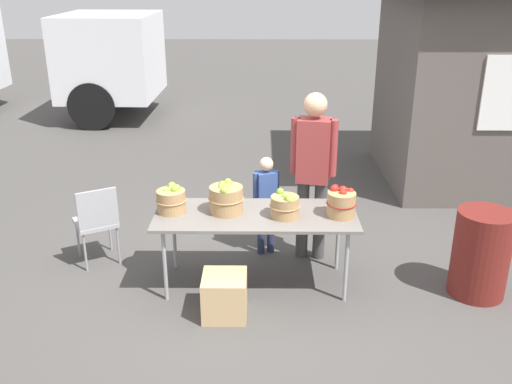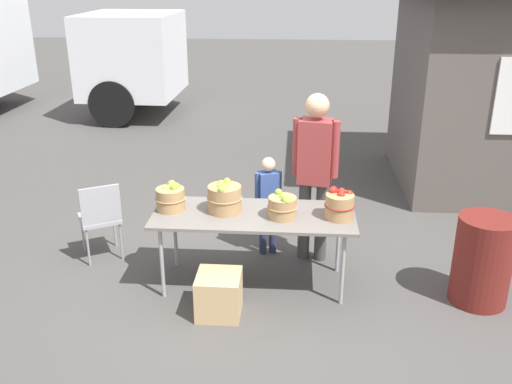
{
  "view_description": "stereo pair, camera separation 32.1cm",
  "coord_description": "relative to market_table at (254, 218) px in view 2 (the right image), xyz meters",
  "views": [
    {
      "loc": [
        0.05,
        -4.85,
        2.91
      ],
      "look_at": [
        0.0,
        0.3,
        0.85
      ],
      "focal_mm": 39.71,
      "sensor_mm": 36.0,
      "label": 1
    },
    {
      "loc": [
        0.37,
        -4.84,
        2.91
      ],
      "look_at": [
        0.0,
        0.3,
        0.85
      ],
      "focal_mm": 39.71,
      "sensor_mm": 36.0,
      "label": 2
    }
  ],
  "objects": [
    {
      "name": "produce_crate",
      "position": [
        -0.27,
        -0.54,
        -0.51
      ],
      "size": [
        0.39,
        0.39,
        0.39
      ],
      "primitive_type": "cube",
      "color": "tan",
      "rests_on": "ground"
    },
    {
      "name": "apple_basket_green_2",
      "position": [
        0.27,
        -0.07,
        0.16
      ],
      "size": [
        0.28,
        0.28,
        0.25
      ],
      "color": "#A87F51",
      "rests_on": "market_table"
    },
    {
      "name": "trash_barrel",
      "position": [
        2.1,
        -0.15,
        -0.29
      ],
      "size": [
        0.52,
        0.52,
        0.84
      ],
      "primitive_type": "cylinder",
      "color": "maroon",
      "rests_on": "ground"
    },
    {
      "name": "apple_basket_green_1",
      "position": [
        -0.28,
        0.04,
        0.18
      ],
      "size": [
        0.33,
        0.33,
        0.3
      ],
      "color": "#A87F51",
      "rests_on": "market_table"
    },
    {
      "name": "vendor_adult",
      "position": [
        0.58,
        0.57,
        0.34
      ],
      "size": [
        0.46,
        0.3,
        1.78
      ],
      "rotation": [
        0.0,
        0.0,
        2.94
      ],
      "color": "#3F3F3F",
      "rests_on": "ground"
    },
    {
      "name": "market_table",
      "position": [
        0.0,
        0.0,
        0.0
      ],
      "size": [
        1.9,
        0.76,
        0.75
      ],
      "color": "slate",
      "rests_on": "ground"
    },
    {
      "name": "ground_plane",
      "position": [
        0.0,
        0.0,
        -0.71
      ],
      "size": [
        40.0,
        40.0,
        0.0
      ],
      "primitive_type": "plane",
      "color": "#474442"
    },
    {
      "name": "apple_basket_red_0",
      "position": [
        0.79,
        -0.04,
        0.17
      ],
      "size": [
        0.28,
        0.28,
        0.29
      ],
      "color": "#A87F51",
      "rests_on": "market_table"
    },
    {
      "name": "apple_basket_green_0",
      "position": [
        -0.79,
        0.05,
        0.17
      ],
      "size": [
        0.29,
        0.29,
        0.27
      ],
      "color": "#A87F51",
      "rests_on": "market_table"
    },
    {
      "name": "folding_chair",
      "position": [
        -1.63,
        0.4,
        -0.2
      ],
      "size": [
        0.54,
        0.54,
        0.86
      ],
      "rotation": [
        0.0,
        0.0,
        3.64
      ],
      "color": "#99999E",
      "rests_on": "ground"
    },
    {
      "name": "child_customer",
      "position": [
        0.1,
        0.65,
        -0.06
      ],
      "size": [
        0.28,
        0.2,
        1.09
      ],
      "rotation": [
        0.0,
        0.0,
        3.45
      ],
      "color": "#262D4C",
      "rests_on": "ground"
    }
  ]
}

